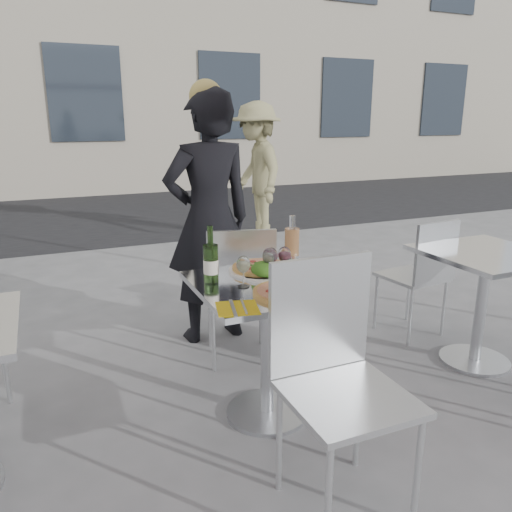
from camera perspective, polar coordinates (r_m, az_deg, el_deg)
name	(u,v)px	position (r m, az deg, el deg)	size (l,w,h in m)	color
ground	(267,413)	(2.84, 1.26, -17.55)	(80.00, 80.00, 0.00)	slate
street_asphalt	(107,212)	(8.85, -16.64, 4.80)	(24.00, 5.00, 0.00)	black
main_table	(268,321)	(2.58, 1.33, -7.48)	(0.72, 0.72, 0.75)	#B7BABF
side_table_right	(484,284)	(3.45, 24.60, -2.93)	(0.72, 0.72, 0.75)	#B7BABF
chair_far	(240,284)	(3.13, -1.86, -3.27)	(0.51, 0.52, 0.91)	silver
chair_near	(334,364)	(2.06, 8.95, -12.06)	(0.46, 0.47, 1.01)	silver
side_chair_rfar	(423,269)	(3.72, 18.50, -1.39)	(0.44, 0.45, 0.88)	silver
woman_diner	(209,220)	(3.47, -5.39, 4.17)	(0.64, 0.42, 1.74)	black
pedestrian_b	(257,172)	(6.53, 0.08, 9.62)	(1.13, 0.65, 1.75)	#8F885C
pizza_near	(289,292)	(2.35, 3.76, -4.13)	(0.34, 0.34, 0.02)	tan
pizza_far	(261,268)	(2.69, 0.59, -1.43)	(0.35, 0.35, 0.03)	white
salad_plate	(265,271)	(2.58, 1.08, -1.69)	(0.22, 0.22, 0.09)	white
wine_bottle	(211,262)	(2.47, -5.18, -0.68)	(0.07, 0.07, 0.29)	#2F521F
carafe	(292,247)	(2.74, 4.11, 1.07)	(0.08, 0.08, 0.29)	tan
sugar_shaker	(293,265)	(2.63, 4.29, -1.02)	(0.06, 0.06, 0.11)	white
wineglass_white_a	(243,265)	(2.41, -1.46, -1.08)	(0.07, 0.07, 0.16)	white
wineglass_white_b	(269,257)	(2.56, 1.48, -0.14)	(0.07, 0.07, 0.16)	white
wineglass_red_a	(271,257)	(2.57, 1.75, -0.07)	(0.07, 0.07, 0.16)	white
wineglass_red_b	(284,256)	(2.59, 3.28, 0.05)	(0.07, 0.07, 0.16)	white
napkin_left	(237,308)	(2.18, -2.14, -5.95)	(0.22, 0.22, 0.01)	yellow
napkin_right	(333,285)	(2.48, 8.75, -3.35)	(0.18, 0.20, 0.01)	yellow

